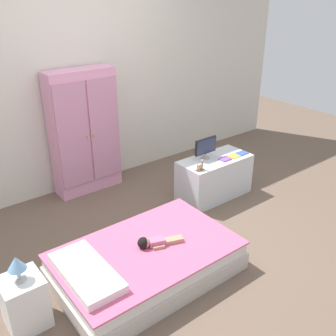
{
  "coord_description": "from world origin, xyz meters",
  "views": [
    {
      "loc": [
        -1.85,
        -2.45,
        2.22
      ],
      "look_at": [
        0.28,
        0.29,
        0.57
      ],
      "focal_mm": 40.91,
      "sensor_mm": 36.0,
      "label": 1
    }
  ],
  "objects": [
    {
      "name": "wardrobe",
      "position": [
        -0.07,
        1.39,
        0.72
      ],
      "size": [
        0.77,
        0.31,
        1.43
      ],
      "color": "#E599BC",
      "rests_on": "ground_plane"
    },
    {
      "name": "nightstand",
      "position": [
        -1.4,
        -0.22,
        0.2
      ],
      "size": [
        0.28,
        0.28,
        0.4
      ],
      "primitive_type": "cube",
      "color": "white",
      "rests_on": "ground_plane"
    },
    {
      "name": "book_blue",
      "position": [
        1.32,
        0.23,
        0.48
      ],
      "size": [
        0.15,
        0.1,
        0.01
      ],
      "primitive_type": "cube",
      "color": "blue",
      "rests_on": "tv_stand"
    },
    {
      "name": "rocking_horse_toy",
      "position": [
        0.65,
        0.2,
        0.53
      ],
      "size": [
        0.1,
        0.04,
        0.12
      ],
      "color": "#8E6642",
      "rests_on": "tv_stand"
    },
    {
      "name": "pillow",
      "position": [
        -0.96,
        -0.32,
        0.31
      ],
      "size": [
        0.32,
        0.68,
        0.07
      ],
      "primitive_type": "cube",
      "color": "white",
      "rests_on": "bed"
    },
    {
      "name": "book_purple",
      "position": [
        1.05,
        0.23,
        0.48
      ],
      "size": [
        0.12,
        0.1,
        0.01
      ],
      "primitive_type": "cube",
      "color": "#8E51B2",
      "rests_on": "tv_stand"
    },
    {
      "name": "tv_stand",
      "position": [
        0.98,
        0.32,
        0.24
      ],
      "size": [
        0.85,
        0.41,
        0.48
      ],
      "primitive_type": "cube",
      "color": "silver",
      "rests_on": "ground_plane"
    },
    {
      "name": "bed",
      "position": [
        -0.42,
        -0.32,
        0.13
      ],
      "size": [
        1.48,
        0.94,
        0.27
      ],
      "color": "beige",
      "rests_on": "ground_plane"
    },
    {
      "name": "ground_plane",
      "position": [
        0.0,
        0.0,
        -0.01
      ],
      "size": [
        10.0,
        10.0,
        0.02
      ],
      "primitive_type": "cube",
      "color": "brown"
    },
    {
      "name": "doll",
      "position": [
        -0.36,
        -0.32,
        0.31
      ],
      "size": [
        0.38,
        0.2,
        0.1
      ],
      "color": "#D6668E",
      "rests_on": "bed"
    },
    {
      "name": "book_yellow",
      "position": [
        1.18,
        0.23,
        0.48
      ],
      "size": [
        0.12,
        0.1,
        0.01
      ],
      "primitive_type": "cube",
      "color": "gold",
      "rests_on": "tv_stand"
    },
    {
      "name": "back_wall",
      "position": [
        0.0,
        1.57,
        1.35
      ],
      "size": [
        6.4,
        0.05,
        2.7
      ],
      "primitive_type": "cube",
      "color": "silver",
      "rests_on": "ground_plane"
    },
    {
      "name": "tv_monitor",
      "position": [
        0.9,
        0.39,
        0.62
      ],
      "size": [
        0.29,
        0.1,
        0.24
      ],
      "color": "#99999E",
      "rests_on": "tv_stand"
    },
    {
      "name": "table_lamp",
      "position": [
        -1.4,
        -0.22,
        0.54
      ],
      "size": [
        0.13,
        0.13,
        0.19
      ],
      "color": "#B7B2AD",
      "rests_on": "nightstand"
    }
  ]
}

